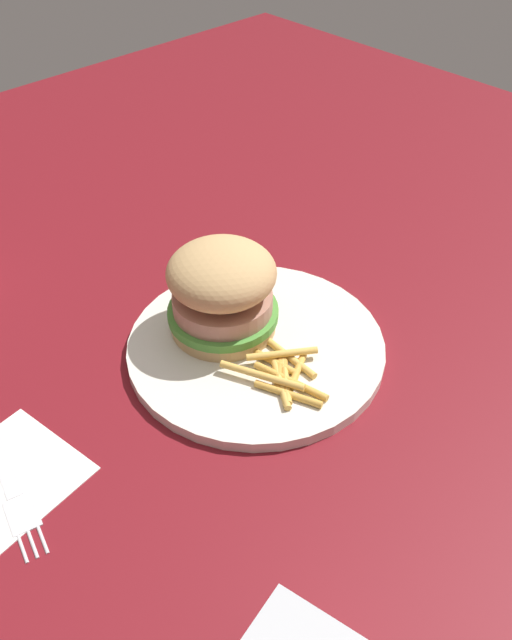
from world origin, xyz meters
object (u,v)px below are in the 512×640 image
at_px(plate, 256,347).
at_px(napkin, 8,477).
at_px(fries_pile, 281,373).
at_px(fork, 8,477).
at_px(sandwich, 222,290).

height_order(plate, napkin, plate).
bearing_deg(plate, fries_pile, -17.08).
bearing_deg(plate, fork, -96.71).
bearing_deg(napkin, sandwich, 92.01).
xyz_separation_m(plate, sandwich, (-0.04, -0.01, 0.05)).
relative_size(sandwich, fries_pile, 1.06).
xyz_separation_m(sandwich, napkin, (0.01, -0.25, -0.06)).
bearing_deg(fork, fries_pile, 71.48).
distance_m(napkin, fork, 0.00).
distance_m(fries_pile, fork, 0.26).
distance_m(plate, fries_pile, 0.06).
distance_m(plate, napkin, 0.26).
relative_size(plate, napkin, 2.38).
bearing_deg(napkin, fork, -13.60).
distance_m(sandwich, napkin, 0.26).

